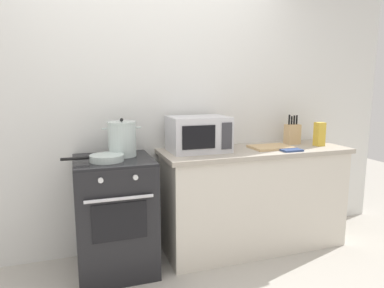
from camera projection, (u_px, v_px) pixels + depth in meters
name	position (u px, v px, depth m)	size (l,w,h in m)	color
back_wall	(179.00, 111.00, 3.20)	(4.40, 0.10, 2.50)	silver
lower_cabinet_right	(253.00, 200.00, 3.20)	(1.64, 0.56, 0.88)	beige
countertop_right	(255.00, 151.00, 3.12)	(1.70, 0.60, 0.04)	#ADA393
stove	(115.00, 215.00, 2.78)	(0.60, 0.64, 0.92)	black
stock_pot	(122.00, 139.00, 2.78)	(0.31, 0.23, 0.31)	silver
frying_pan	(106.00, 158.00, 2.61)	(0.45, 0.25, 0.05)	silver
microwave	(198.00, 134.00, 2.98)	(0.50, 0.37, 0.30)	silver
cutting_board	(271.00, 147.00, 3.15)	(0.36, 0.26, 0.02)	tan
knife_block	(292.00, 134.00, 3.36)	(0.13, 0.10, 0.28)	tan
pasta_box	(319.00, 134.00, 3.26)	(0.08, 0.08, 0.22)	gold
oven_mitt	(290.00, 150.00, 3.03)	(0.18, 0.14, 0.02)	#33477A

